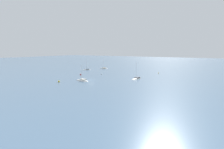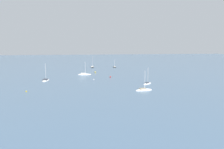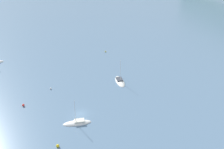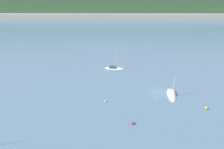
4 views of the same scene
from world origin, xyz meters
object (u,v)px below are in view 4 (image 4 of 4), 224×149
(sailboat_0, at_px, (114,68))
(mooring_buoy_1, at_px, (55,64))
(mooring_buoy_0, at_px, (206,108))
(sailboat_4, at_px, (171,95))
(mooring_buoy_2, at_px, (133,123))
(mooring_buoy_3, at_px, (105,101))

(sailboat_0, distance_m, mooring_buoy_1, 28.86)
(sailboat_0, xyz_separation_m, mooring_buoy_0, (28.90, -29.12, 0.36))
(sailboat_4, xyz_separation_m, mooring_buoy_1, (-48.80, 25.37, 0.18))
(sailboat_4, xyz_separation_m, mooring_buoy_0, (8.70, -7.63, 0.35))
(sailboat_0, height_order, mooring_buoy_2, sailboat_0)
(mooring_buoy_1, bearing_deg, mooring_buoy_3, -49.06)
(sailboat_0, xyz_separation_m, mooring_buoy_3, (-3.06, -25.56, 0.21))
(mooring_buoy_2, height_order, mooring_buoy_3, mooring_buoy_2)
(mooring_buoy_3, bearing_deg, sailboat_0, 83.17)
(sailboat_4, bearing_deg, mooring_buoy_3, -71.84)
(mooring_buoy_3, bearing_deg, mooring_buoy_0, -6.35)
(mooring_buoy_0, relative_size, mooring_buoy_1, 1.63)
(sailboat_4, xyz_separation_m, mooring_buoy_2, (-15.16, -14.45, 0.32))
(sailboat_4, bearing_deg, sailboat_0, -128.54)
(mooring_buoy_1, bearing_deg, mooring_buoy_0, -29.85)
(sailboat_0, height_order, sailboat_4, sailboat_0)
(sailboat_4, relative_size, mooring_buoy_0, 10.10)
(sailboat_0, height_order, mooring_buoy_3, sailboat_0)
(sailboat_0, distance_m, sailboat_4, 29.50)
(sailboat_4, xyz_separation_m, mooring_buoy_3, (-23.26, -4.07, 0.20))
(mooring_buoy_1, bearing_deg, mooring_buoy_2, -49.81)
(sailboat_0, relative_size, mooring_buoy_2, 11.64)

